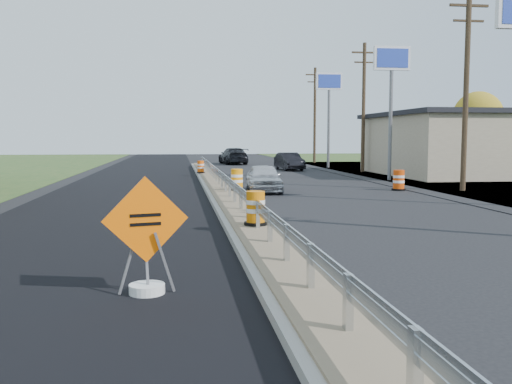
{
  "coord_description": "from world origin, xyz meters",
  "views": [
    {
      "loc": [
        -2.06,
        -16.63,
        2.6
      ],
      "look_at": [
        0.06,
        -1.27,
        1.1
      ],
      "focal_mm": 40.0,
      "sensor_mm": 36.0,
      "label": 1
    }
  ],
  "objects": [
    {
      "name": "tree_far_yellow",
      "position": [
        26.0,
        34.0,
        4.54
      ],
      "size": [
        4.62,
        4.62,
        6.86
      ],
      "color": "#473523",
      "rests_on": "ground"
    },
    {
      "name": "guardrail",
      "position": [
        0.0,
        9.0,
        0.73
      ],
      "size": [
        0.1,
        46.15,
        0.72
      ],
      "color": "silver",
      "rests_on": "median"
    },
    {
      "name": "pylon_sign_north",
      "position": [
        10.5,
        30.0,
        6.48
      ],
      "size": [
        2.2,
        0.3,
        7.9
      ],
      "color": "slate",
      "rests_on": "ground"
    },
    {
      "name": "barrel_median_far",
      "position": [
        -0.55,
        21.1,
        0.61
      ],
      "size": [
        0.55,
        0.55,
        0.8
      ],
      "color": "black",
      "rests_on": "median"
    },
    {
      "name": "pylon_sign_mid",
      "position": [
        10.5,
        16.0,
        6.48
      ],
      "size": [
        2.2,
        0.3,
        7.9
      ],
      "color": "slate",
      "rests_on": "ground"
    },
    {
      "name": "barrel_shoulder_far",
      "position": [
        7.19,
        27.95,
        0.37
      ],
      "size": [
        0.53,
        0.53,
        0.78
      ],
      "color": "black",
      "rests_on": "ground"
    },
    {
      "name": "utility_pole_nmid",
      "position": [
        11.5,
        24.0,
        4.93
      ],
      "size": [
        1.9,
        0.26,
        9.4
      ],
      "color": "#473523",
      "rests_on": "ground"
    },
    {
      "name": "utility_pole_smid",
      "position": [
        11.5,
        9.0,
        4.93
      ],
      "size": [
        1.9,
        0.26,
        9.4
      ],
      "color": "#473523",
      "rests_on": "ground"
    },
    {
      "name": "ground",
      "position": [
        0.0,
        0.0,
        0.0
      ],
      "size": [
        140.0,
        140.0,
        0.0
      ],
      "primitive_type": "plane",
      "color": "black",
      "rests_on": "ground"
    },
    {
      "name": "barrel_shoulder_near",
      "position": [
        8.6,
        9.8,
        0.48
      ],
      "size": [
        0.68,
        0.68,
        1.0
      ],
      "color": "black",
      "rests_on": "ground"
    },
    {
      "name": "barrel_median_near",
      "position": [
        0.01,
        -1.54,
        0.67
      ],
      "size": [
        0.63,
        0.63,
        0.92
      ],
      "color": "black",
      "rests_on": "median"
    },
    {
      "name": "caution_sign",
      "position": [
        -2.59,
        -7.22,
        0.5
      ],
      "size": [
        1.39,
        0.59,
        1.96
      ],
      "rotation": [
        0.0,
        0.0,
        0.24
      ],
      "color": "white",
      "rests_on": "ground"
    },
    {
      "name": "barrel_median_mid",
      "position": [
        0.55,
        8.53,
        0.69
      ],
      "size": [
        0.65,
        0.65,
        0.95
      ],
      "color": "black",
      "rests_on": "median"
    },
    {
      "name": "utility_pole_north",
      "position": [
        11.5,
        39.0,
        4.93
      ],
      "size": [
        1.9,
        0.26,
        9.4
      ],
      "color": "#473523",
      "rests_on": "ground"
    },
    {
      "name": "car_silver",
      "position": [
        1.99,
        10.07,
        0.66
      ],
      "size": [
        1.76,
        3.95,
        1.32
      ],
      "primitive_type": "imported",
      "rotation": [
        0.0,
        0.0,
        -0.05
      ],
      "color": "silver",
      "rests_on": "ground"
    },
    {
      "name": "median",
      "position": [
        0.0,
        8.0,
        0.11
      ],
      "size": [
        1.6,
        55.0,
        0.23
      ],
      "color": "gray",
      "rests_on": "ground"
    },
    {
      "name": "car_dark_mid",
      "position": [
        6.63,
        27.29,
        0.69
      ],
      "size": [
        1.82,
        4.27,
        1.37
      ],
      "primitive_type": "imported",
      "rotation": [
        0.0,
        0.0,
        0.09
      ],
      "color": "black",
      "rests_on": "ground"
    },
    {
      "name": "milled_overlay",
      "position": [
        -4.4,
        10.0,
        0.01
      ],
      "size": [
        7.2,
        120.0,
        0.01
      ],
      "primitive_type": "cube",
      "color": "black",
      "rests_on": "ground"
    },
    {
      "name": "car_dark_far",
      "position": [
        3.25,
        37.91,
        0.78
      ],
      "size": [
        2.68,
        5.54,
        1.56
      ],
      "primitive_type": "imported",
      "rotation": [
        0.0,
        0.0,
        3.24
      ],
      "color": "black",
      "rests_on": "ground"
    }
  ]
}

